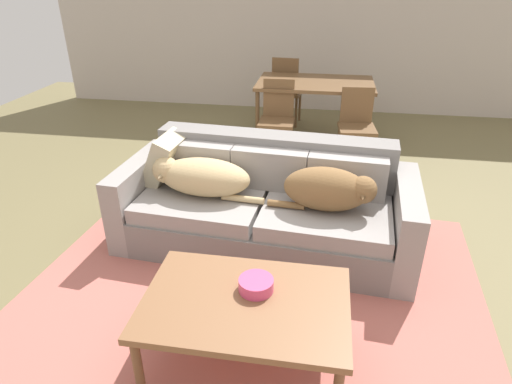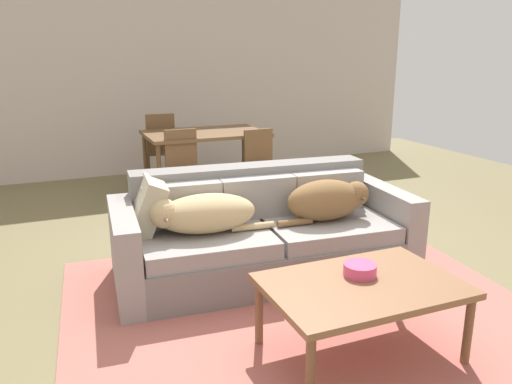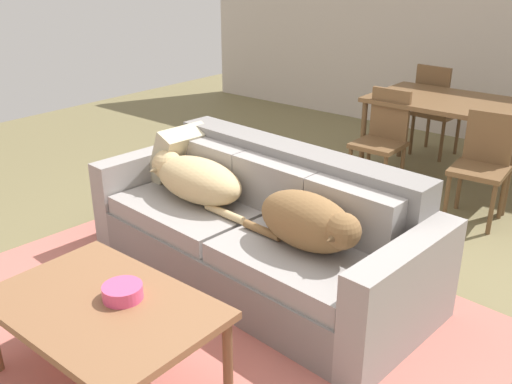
{
  "view_description": "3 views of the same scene",
  "coord_description": "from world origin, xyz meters",
  "px_view_note": "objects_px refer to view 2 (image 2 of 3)",
  "views": [
    {
      "loc": [
        0.28,
        -2.93,
        2.04
      ],
      "look_at": [
        -0.2,
        -0.01,
        0.51
      ],
      "focal_mm": 30.58,
      "sensor_mm": 36.0,
      "label": 1
    },
    {
      "loc": [
        -1.64,
        -3.37,
        1.73
      ],
      "look_at": [
        -0.16,
        0.18,
        0.66
      ],
      "focal_mm": 35.72,
      "sensor_mm": 36.0,
      "label": 2
    },
    {
      "loc": [
        1.94,
        -2.46,
        1.98
      ],
      "look_at": [
        -0.07,
        -0.02,
        0.66
      ],
      "focal_mm": 40.0,
      "sensor_mm": 36.0,
      "label": 3
    }
  ],
  "objects_px": {
    "dog_on_left_cushion": "(202,214)",
    "dining_chair_near_right": "(263,163)",
    "dog_on_right_cushion": "(328,200)",
    "dining_chair_far_left": "(160,146)",
    "dining_table": "(205,138)",
    "bowl_on_coffee_table": "(360,270)",
    "throw_pillow_by_left_arm": "(147,207)",
    "coffee_table": "(362,290)",
    "dining_chair_near_left": "(184,167)",
    "couch": "(262,234)"
  },
  "relations": [
    {
      "from": "dog_on_left_cushion",
      "to": "dining_chair_far_left",
      "type": "distance_m",
      "value": 3.11
    },
    {
      "from": "coffee_table",
      "to": "couch",
      "type": "bearing_deg",
      "value": 92.97
    },
    {
      "from": "dog_on_left_cushion",
      "to": "dining_chair_far_left",
      "type": "bearing_deg",
      "value": 87.62
    },
    {
      "from": "bowl_on_coffee_table",
      "to": "throw_pillow_by_left_arm",
      "type": "bearing_deg",
      "value": 126.68
    },
    {
      "from": "dog_on_right_cushion",
      "to": "dining_chair_near_left",
      "type": "distance_m",
      "value": 2.14
    },
    {
      "from": "dog_on_right_cushion",
      "to": "dining_table",
      "type": "xyz_separation_m",
      "value": [
        -0.22,
        2.56,
        0.11
      ]
    },
    {
      "from": "throw_pillow_by_left_arm",
      "to": "dining_table",
      "type": "bearing_deg",
      "value": 63.09
    },
    {
      "from": "dining_table",
      "to": "dining_chair_near_right",
      "type": "height_order",
      "value": "dining_chair_near_right"
    },
    {
      "from": "dining_chair_near_left",
      "to": "dining_chair_far_left",
      "type": "distance_m",
      "value": 1.14
    },
    {
      "from": "couch",
      "to": "dining_table",
      "type": "relative_size",
      "value": 1.67
    },
    {
      "from": "dog_on_right_cushion",
      "to": "dining_chair_near_right",
      "type": "relative_size",
      "value": 0.92
    },
    {
      "from": "throw_pillow_by_left_arm",
      "to": "dining_chair_near_left",
      "type": "height_order",
      "value": "dining_chair_near_left"
    },
    {
      "from": "bowl_on_coffee_table",
      "to": "dining_chair_near_left",
      "type": "bearing_deg",
      "value": 94.57
    },
    {
      "from": "throw_pillow_by_left_arm",
      "to": "dining_table",
      "type": "relative_size",
      "value": 0.29
    },
    {
      "from": "coffee_table",
      "to": "dog_on_right_cushion",
      "type": "bearing_deg",
      "value": 69.17
    },
    {
      "from": "dining_chair_near_left",
      "to": "coffee_table",
      "type": "bearing_deg",
      "value": -86.77
    },
    {
      "from": "coffee_table",
      "to": "dining_chair_near_left",
      "type": "bearing_deg",
      "value": 93.68
    },
    {
      "from": "couch",
      "to": "dining_chair_near_left",
      "type": "xyz_separation_m",
      "value": [
        -0.14,
        1.86,
        0.17
      ]
    },
    {
      "from": "dog_on_left_cushion",
      "to": "dining_chair_near_left",
      "type": "relative_size",
      "value": 1.02
    },
    {
      "from": "dining_table",
      "to": "dining_chair_far_left",
      "type": "bearing_deg",
      "value": 124.02
    },
    {
      "from": "couch",
      "to": "dining_table",
      "type": "distance_m",
      "value": 2.42
    },
    {
      "from": "dog_on_left_cushion",
      "to": "dining_chair_near_right",
      "type": "height_order",
      "value": "dining_chair_near_right"
    },
    {
      "from": "throw_pillow_by_left_arm",
      "to": "bowl_on_coffee_table",
      "type": "bearing_deg",
      "value": -53.32
    },
    {
      "from": "coffee_table",
      "to": "bowl_on_coffee_table",
      "type": "xyz_separation_m",
      "value": [
        0.04,
        0.09,
        0.08
      ]
    },
    {
      "from": "dog_on_left_cushion",
      "to": "bowl_on_coffee_table",
      "type": "height_order",
      "value": "dog_on_left_cushion"
    },
    {
      "from": "bowl_on_coffee_table",
      "to": "dining_chair_near_right",
      "type": "height_order",
      "value": "dining_chair_near_right"
    },
    {
      "from": "dog_on_left_cushion",
      "to": "dining_chair_near_right",
      "type": "xyz_separation_m",
      "value": [
        1.29,
        1.86,
        -0.11
      ]
    },
    {
      "from": "couch",
      "to": "bowl_on_coffee_table",
      "type": "height_order",
      "value": "couch"
    },
    {
      "from": "couch",
      "to": "throw_pillow_by_left_arm",
      "type": "height_order",
      "value": "throw_pillow_by_left_arm"
    },
    {
      "from": "dining_chair_near_right",
      "to": "dining_chair_far_left",
      "type": "bearing_deg",
      "value": 122.16
    },
    {
      "from": "bowl_on_coffee_table",
      "to": "dining_chair_near_left",
      "type": "relative_size",
      "value": 0.22
    },
    {
      "from": "dog_on_right_cushion",
      "to": "dining_chair_near_right",
      "type": "bearing_deg",
      "value": 86.0
    },
    {
      "from": "dog_on_right_cushion",
      "to": "dining_table",
      "type": "distance_m",
      "value": 2.57
    },
    {
      "from": "dog_on_left_cushion",
      "to": "dining_chair_near_left",
      "type": "height_order",
      "value": "dining_chair_near_left"
    },
    {
      "from": "couch",
      "to": "throw_pillow_by_left_arm",
      "type": "bearing_deg",
      "value": 176.29
    },
    {
      "from": "couch",
      "to": "coffee_table",
      "type": "height_order",
      "value": "couch"
    },
    {
      "from": "couch",
      "to": "dining_chair_near_left",
      "type": "bearing_deg",
      "value": 98.5
    },
    {
      "from": "dog_on_left_cushion",
      "to": "dog_on_right_cushion",
      "type": "height_order",
      "value": "dog_on_right_cushion"
    },
    {
      "from": "dining_table",
      "to": "throw_pillow_by_left_arm",
      "type": "bearing_deg",
      "value": -116.91
    },
    {
      "from": "dining_chair_near_left",
      "to": "throw_pillow_by_left_arm",
      "type": "bearing_deg",
      "value": -113.5
    },
    {
      "from": "throw_pillow_by_left_arm",
      "to": "coffee_table",
      "type": "bearing_deg",
      "value": -56.32
    },
    {
      "from": "dining_table",
      "to": "dining_chair_far_left",
      "type": "distance_m",
      "value": 0.77
    },
    {
      "from": "dog_on_left_cushion",
      "to": "bowl_on_coffee_table",
      "type": "xyz_separation_m",
      "value": [
        0.62,
        -1.11,
        -0.09
      ]
    },
    {
      "from": "dog_on_right_cushion",
      "to": "throw_pillow_by_left_arm",
      "type": "relative_size",
      "value": 1.93
    },
    {
      "from": "couch",
      "to": "dining_chair_near_right",
      "type": "xyz_separation_m",
      "value": [
        0.77,
        1.77,
        0.16
      ]
    },
    {
      "from": "bowl_on_coffee_table",
      "to": "couch",
      "type": "bearing_deg",
      "value": 95.21
    },
    {
      "from": "bowl_on_coffee_table",
      "to": "dining_table",
      "type": "xyz_separation_m",
      "value": [
        0.16,
        3.57,
        0.22
      ]
    },
    {
      "from": "dining_chair_far_left",
      "to": "dining_table",
      "type": "bearing_deg",
      "value": 128.73
    },
    {
      "from": "dining_chair_near_left",
      "to": "dining_chair_far_left",
      "type": "relative_size",
      "value": 0.93
    },
    {
      "from": "dog_on_right_cushion",
      "to": "dining_chair_far_left",
      "type": "relative_size",
      "value": 0.82
    }
  ]
}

